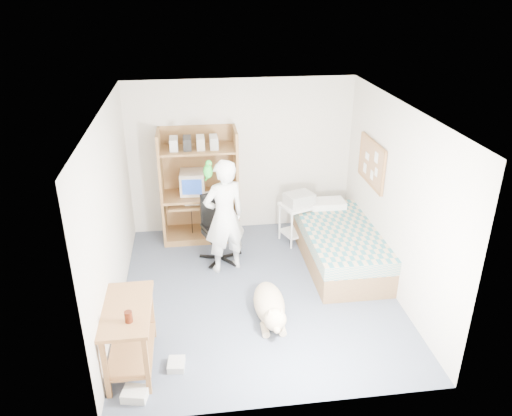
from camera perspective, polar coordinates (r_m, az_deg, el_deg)
The scene contains 21 objects.
floor at distance 6.86m, azimuth 0.24°, elevation -9.54°, with size 4.00×4.00×0.00m, color #4C5568.
wall_back at distance 8.08m, azimuth -1.68°, elevation 5.89°, with size 3.60×0.02×2.50m, color beige.
wall_right at distance 6.71m, azimuth 15.69°, elevation 0.83°, with size 0.02×4.00×2.50m, color beige.
wall_left at distance 6.27m, azimuth -16.25°, elevation -0.94°, with size 0.02×4.00×2.50m, color beige.
ceiling at distance 5.82m, azimuth 0.29°, elevation 11.21°, with size 3.60×4.00×0.02m, color white.
computer_hutch at distance 7.95m, azimuth -6.47°, elevation 2.11°, with size 1.20×0.63×1.80m.
bed at distance 7.48m, azimuth 9.54°, elevation -4.19°, with size 1.02×2.02×0.66m.
side_desk at distance 5.61m, azimuth -14.30°, elevation -13.14°, with size 0.50×1.00×0.75m.
corkboard at distance 7.40m, azimuth 13.07°, elevation 5.06°, with size 0.04×0.94×0.66m.
office_chair at distance 7.46m, azimuth -4.25°, elevation -3.34°, with size 0.58×0.59×1.01m.
person at distance 6.97m, azimuth -3.64°, elevation -0.99°, with size 0.61×0.40×1.68m, color white.
parrot at distance 6.71m, azimuth -5.50°, elevation 4.33°, with size 0.12×0.21×0.34m.
dog at distance 6.27m, azimuth 1.60°, elevation -11.08°, with size 0.38×1.18×0.44m.
printer_cart at distance 7.94m, azimuth 4.86°, elevation -0.98°, with size 0.65×0.59×0.64m.
printer at distance 7.82m, azimuth 4.94°, elevation 1.04°, with size 0.42×0.32×0.18m, color #A6A6A1.
crt_monitor at distance 7.91m, azimuth -7.29°, elevation 2.94°, with size 0.40×0.42×0.36m.
keyboard at distance 7.87m, azimuth -6.47°, elevation 0.65°, with size 0.45×0.16×0.03m, color beige.
pencil_cup at distance 7.88m, azimuth -4.12°, elevation 1.99°, with size 0.08×0.08×0.12m, color gold.
drink_glass at distance 5.23m, azimuth -14.36°, elevation -11.96°, with size 0.08×0.08×0.12m, color #42160A.
floor_box_a at distance 5.51m, azimuth -13.65°, elevation -19.96°, with size 0.25×0.20×0.10m, color silver.
floor_box_b at distance 5.76m, azimuth -9.09°, elevation -17.24°, with size 0.18×0.22×0.08m, color #B5B5B0.
Camera 1 is at (-0.78, -5.61, 3.87)m, focal length 35.00 mm.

